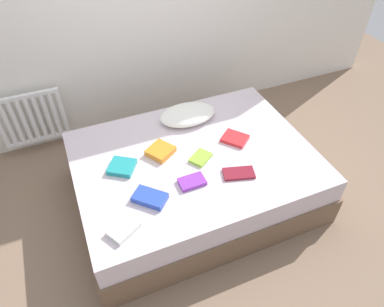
% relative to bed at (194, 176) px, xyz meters
% --- Properties ---
extents(ground_plane, '(8.00, 8.00, 0.00)m').
position_rel_bed_xyz_m(ground_plane, '(0.00, 0.00, -0.25)').
color(ground_plane, '#7F6651').
extents(bed, '(2.00, 1.50, 0.50)m').
position_rel_bed_xyz_m(bed, '(0.00, 0.00, 0.00)').
color(bed, brown).
rests_on(bed, ground).
extents(radiator, '(0.64, 0.04, 0.56)m').
position_rel_bed_xyz_m(radiator, '(-1.23, 1.20, 0.15)').
color(radiator, white).
rests_on(radiator, ground).
extents(pillow, '(0.53, 0.34, 0.11)m').
position_rel_bed_xyz_m(pillow, '(0.13, 0.48, 0.31)').
color(pillow, white).
rests_on(pillow, bed).
extents(textbook_purple, '(0.20, 0.13, 0.03)m').
position_rel_bed_xyz_m(textbook_purple, '(-0.14, -0.28, 0.27)').
color(textbook_purple, purple).
rests_on(textbook_purple, bed).
extents(textbook_lime, '(0.22, 0.21, 0.03)m').
position_rel_bed_xyz_m(textbook_lime, '(0.03, -0.06, 0.27)').
color(textbook_lime, '#8CC638').
rests_on(textbook_lime, bed).
extents(textbook_blue, '(0.27, 0.27, 0.05)m').
position_rel_bed_xyz_m(textbook_blue, '(-0.48, -0.31, 0.28)').
color(textbook_blue, '#2847B7').
rests_on(textbook_blue, bed).
extents(textbook_orange, '(0.27, 0.27, 0.05)m').
position_rel_bed_xyz_m(textbook_orange, '(-0.25, 0.13, 0.28)').
color(textbook_orange, orange).
rests_on(textbook_orange, bed).
extents(textbook_teal, '(0.27, 0.26, 0.04)m').
position_rel_bed_xyz_m(textbook_teal, '(-0.59, 0.08, 0.27)').
color(textbook_teal, teal).
rests_on(textbook_teal, bed).
extents(textbook_white, '(0.25, 0.22, 0.04)m').
position_rel_bed_xyz_m(textbook_white, '(-0.73, -0.50, 0.27)').
color(textbook_white, white).
rests_on(textbook_white, bed).
extents(textbook_maroon, '(0.27, 0.19, 0.02)m').
position_rel_bed_xyz_m(textbook_maroon, '(0.24, -0.33, 0.27)').
color(textbook_maroon, maroon).
rests_on(textbook_maroon, bed).
extents(textbook_red, '(0.27, 0.27, 0.03)m').
position_rel_bed_xyz_m(textbook_red, '(0.40, 0.05, 0.27)').
color(textbook_red, red).
rests_on(textbook_red, bed).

